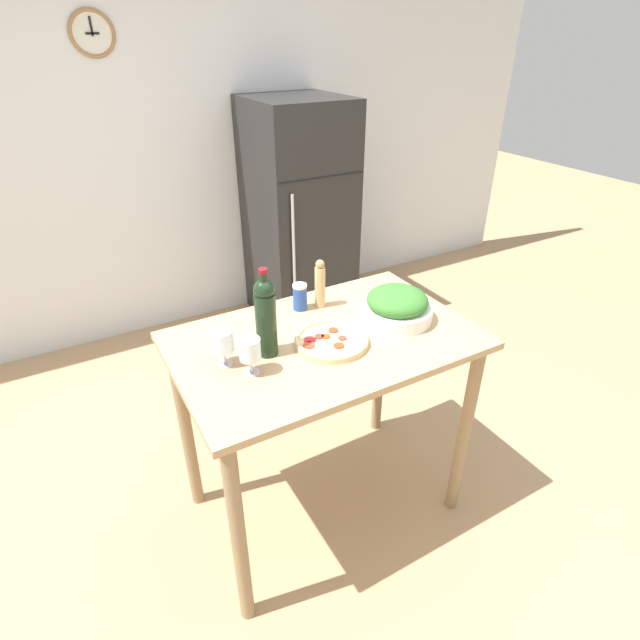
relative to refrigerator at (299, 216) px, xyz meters
name	(u,v)px	position (x,y,z in m)	size (l,w,h in m)	color
ground_plane	(324,502)	(-0.79, -1.75, -0.81)	(14.00, 14.00, 0.00)	tan
wall_back	(168,149)	(-0.79, 0.40, 0.49)	(6.40, 0.08, 2.60)	silver
refrigerator	(299,216)	(0.00, 0.00, 0.00)	(0.65, 0.72, 1.63)	black
prep_counter	(325,370)	(-0.79, -1.75, -0.02)	(1.18, 0.76, 0.96)	tan
wine_bottle	(266,316)	(-1.03, -1.74, 0.30)	(0.08, 0.08, 0.35)	black
wine_glass_near	(250,351)	(-1.13, -1.83, 0.24)	(0.08, 0.08, 0.14)	silver
wine_glass_far	(223,342)	(-1.19, -1.73, 0.24)	(0.08, 0.08, 0.14)	silver
pepper_mill	(320,284)	(-0.68, -1.52, 0.25)	(0.05, 0.05, 0.22)	tan
salad_bowl	(397,306)	(-0.45, -1.77, 0.20)	(0.30, 0.30, 0.14)	white
homemade_pizza	(332,340)	(-0.79, -1.80, 0.16)	(0.29, 0.29, 0.03)	#DBC189
salt_canister	(300,297)	(-0.77, -1.50, 0.20)	(0.06, 0.06, 0.12)	#284CA3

